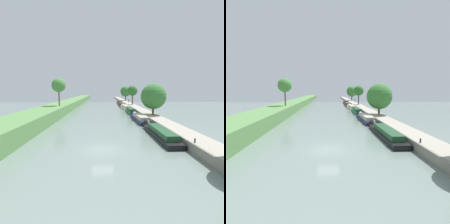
{
  "view_description": "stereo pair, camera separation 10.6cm",
  "coord_description": "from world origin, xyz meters",
  "views": [
    {
      "loc": [
        0.02,
        -20.24,
        6.71
      ],
      "look_at": [
        2.46,
        26.93,
        1.0
      ],
      "focal_mm": 29.61,
      "sensor_mm": 36.0,
      "label": 1
    },
    {
      "loc": [
        0.13,
        -20.24,
        6.71
      ],
      "look_at": [
        2.46,
        26.93,
        1.0
      ],
      "focal_mm": 29.61,
      "sensor_mm": 36.0,
      "label": 2
    }
  ],
  "objects": [
    {
      "name": "narrowboat_green",
      "position": [
        8.14,
        32.47,
        0.62
      ],
      "size": [
        1.89,
        10.85,
        2.07
      ],
      "color": "#1E6033",
      "rests_on": "ground_plane"
    },
    {
      "name": "tree_rightbank_midfar",
      "position": [
        11.57,
        50.61,
        6.28
      ],
      "size": [
        3.84,
        3.84,
        7.2
      ],
      "color": "#4C3828",
      "rests_on": "right_towpath"
    },
    {
      "name": "narrowboat_navy",
      "position": [
        8.07,
        19.75,
        0.56
      ],
      "size": [
        2.17,
        13.39,
        2.14
      ],
      "color": "#141E42",
      "rests_on": "ground_plane"
    },
    {
      "name": "person_walking",
      "position": [
        11.89,
        63.04,
        1.92
      ],
      "size": [
        0.34,
        0.34,
        1.66
      ],
      "color": "#282D42",
      "rests_on": "right_towpath"
    },
    {
      "name": "tree_rightbank_far",
      "position": [
        12.31,
        77.74,
        5.83
      ],
      "size": [
        5.57,
        5.57,
        7.58
      ],
      "color": "brown",
      "rests_on": "right_towpath"
    },
    {
      "name": "narrowboat_red",
      "position": [
        8.23,
        68.88,
        0.58
      ],
      "size": [
        1.92,
        10.62,
        2.02
      ],
      "color": "maroon",
      "rests_on": "ground_plane"
    },
    {
      "name": "narrowboat_maroon",
      "position": [
        7.97,
        57.72,
        0.55
      ],
      "size": [
        1.99,
        10.92,
        1.94
      ],
      "color": "maroon",
      "rests_on": "ground_plane"
    },
    {
      "name": "narrowboat_cream",
      "position": [
        8.11,
        45.4,
        0.54
      ],
      "size": [
        2.13,
        13.31,
        2.06
      ],
      "color": "beige",
      "rests_on": "ground_plane"
    },
    {
      "name": "right_towpath",
      "position": [
        11.18,
        0.0,
        0.52
      ],
      "size": [
        3.09,
        260.0,
        1.05
      ],
      "color": "#A89E8E",
      "rests_on": "ground_plane"
    },
    {
      "name": "ground_plane",
      "position": [
        0.0,
        0.0,
        0.0
      ],
      "size": [
        160.0,
        160.0,
        0.0
      ],
      "primitive_type": "plane",
      "color": "slate"
    },
    {
      "name": "stone_quay",
      "position": [
        9.51,
        0.0,
        0.55
      ],
      "size": [
        0.25,
        260.0,
        1.1
      ],
      "color": "gray",
      "rests_on": "ground_plane"
    },
    {
      "name": "tree_leftbank_downstream",
      "position": [
        -11.56,
        29.78,
        7.86
      ],
      "size": [
        3.67,
        3.67,
        7.29
      ],
      "color": "brown",
      "rests_on": "left_grassy_bank"
    },
    {
      "name": "narrowboat_black",
      "position": [
        8.19,
        5.84,
        0.54
      ],
      "size": [
        2.08,
        13.5,
        2.02
      ],
      "color": "black",
      "rests_on": "ground_plane"
    },
    {
      "name": "mooring_bollard_near",
      "position": [
        9.94,
        -1.38,
        1.27
      ],
      "size": [
        0.16,
        0.16,
        0.45
      ],
      "color": "black",
      "rests_on": "right_towpath"
    },
    {
      "name": "tree_rightbank_midnear",
      "position": [
        11.58,
        21.24,
        5.17
      ],
      "size": [
        5.77,
        5.77,
        7.02
      ],
      "color": "brown",
      "rests_on": "right_towpath"
    },
    {
      "name": "mooring_bollard_far",
      "position": [
        9.94,
        73.62,
        1.27
      ],
      "size": [
        0.16,
        0.16,
        0.45
      ],
      "color": "black",
      "rests_on": "right_towpath"
    }
  ]
}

